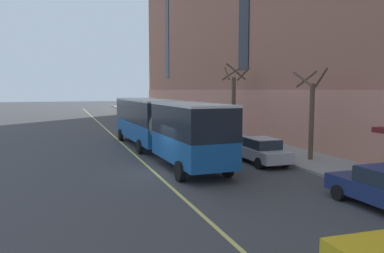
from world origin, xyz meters
The scene contains 12 objects.
ground_plane centered at (0.00, 0.00, 0.00)m, with size 260.00×260.00×0.00m, color #424244.
sidewalk centered at (9.04, 3.00, 0.07)m, with size 4.20×160.00×0.15m, color gray.
city_bus centered at (0.83, 6.07, 2.14)m, with size 3.45×18.93×3.70m.
parked_car_green_0 centered at (5.61, 23.53, 0.78)m, with size 2.13×4.47×1.56m.
parked_car_silver_2 centered at (5.65, 8.23, 0.78)m, with size 2.00×4.74×1.56m.
parked_car_black_3 centered at (5.63, 33.11, 0.78)m, with size 1.99×4.27×1.56m.
parked_car_silver_4 centered at (5.73, 0.78, 0.78)m, with size 1.98×4.73×1.56m.
parked_car_black_5 centered at (5.67, 16.56, 0.78)m, with size 1.93×4.79×1.56m.
street_tree_mid_block centered at (8.91, 0.29, 2.94)m, with size 1.74×1.74×5.58m.
street_tree_far_uptown centered at (8.95, 11.29, 3.52)m, with size 2.18×2.16×6.55m.
fire_hydrant centered at (7.44, 9.21, 0.49)m, with size 0.42×0.24×0.72m.
lane_centerline centered at (-0.87, 3.00, 0.00)m, with size 0.16×140.00×0.01m, color #E0D66B.
Camera 1 is at (-5.41, -18.83, 4.42)m, focal length 35.00 mm.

